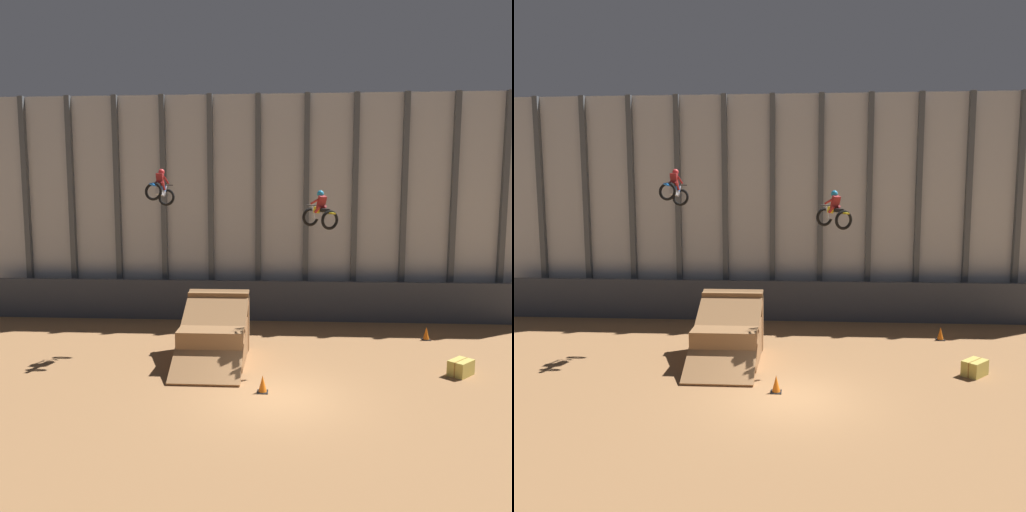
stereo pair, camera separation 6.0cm
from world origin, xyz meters
TOP-DOWN VIEW (x-y plane):
  - ground_plane at (0.00, 0.00)m, footprint 60.00×60.00m
  - arena_back_wall at (0.00, 11.32)m, footprint 32.00×0.40m
  - lower_barrier at (0.00, 10.02)m, footprint 31.36×0.20m
  - dirt_ramp at (-2.56, 3.85)m, footprint 2.53×4.50m
  - rider_bike_left_air at (-4.96, 5.08)m, footprint 0.95×1.78m
  - rider_bike_right_air at (1.54, 3.88)m, footprint 1.36×1.76m
  - traffic_cone_near_ramp at (-0.50, 0.45)m, footprint 0.36×0.36m
  - traffic_cone_arena_edge at (6.57, 6.95)m, footprint 0.36×0.36m
  - hay_bale_trackside at (6.59, 2.49)m, footprint 1.06×1.06m

SIDE VIEW (x-z plane):
  - ground_plane at x=0.00m, z-range 0.00..0.00m
  - hay_bale_trackside at x=6.59m, z-range -0.01..0.57m
  - traffic_cone_near_ramp at x=-0.50m, z-range -0.01..0.57m
  - traffic_cone_arena_edge at x=6.57m, z-range -0.01..0.57m
  - dirt_ramp at x=-2.56m, z-range -0.41..2.22m
  - lower_barrier at x=0.00m, z-range 0.00..2.09m
  - rider_bike_right_air at x=1.54m, z-range 5.08..6.56m
  - arena_back_wall at x=0.00m, z-range 0.00..11.72m
  - rider_bike_left_air at x=-4.96m, z-range 5.96..7.52m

